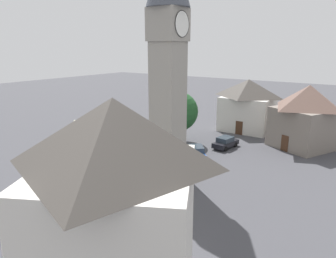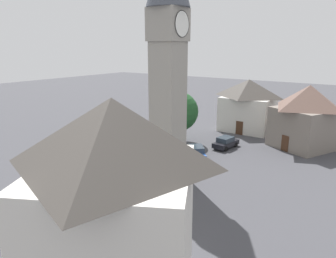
% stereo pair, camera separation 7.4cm
% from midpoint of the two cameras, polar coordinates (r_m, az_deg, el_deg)
% --- Properties ---
extents(ground_plane, '(200.00, 200.00, 0.00)m').
position_cam_midpoint_polar(ground_plane, '(32.44, 0.07, -8.93)').
color(ground_plane, '#424247').
extents(clock_tower, '(4.03, 4.03, 23.86)m').
position_cam_midpoint_polar(clock_tower, '(29.71, 0.07, 16.63)').
color(clock_tower, gray).
rests_on(clock_tower, ground).
extents(car_blue_kerb, '(4.35, 2.36, 1.53)m').
position_cam_midpoint_polar(car_blue_kerb, '(39.58, -4.62, -3.34)').
color(car_blue_kerb, gold).
rests_on(car_blue_kerb, ground).
extents(car_silver_kerb, '(4.32, 2.25, 1.53)m').
position_cam_midpoint_polar(car_silver_kerb, '(42.09, 10.59, -2.44)').
color(car_silver_kerb, black).
rests_on(car_silver_kerb, ground).
extents(car_red_corner, '(4.21, 1.98, 1.53)m').
position_cam_midpoint_polar(car_red_corner, '(35.61, -9.66, -5.62)').
color(car_red_corner, red).
rests_on(car_red_corner, ground).
extents(car_white_side, '(4.23, 3.97, 1.53)m').
position_cam_midpoint_polar(car_white_side, '(37.88, 5.27, -4.20)').
color(car_white_side, '#2D5BB7').
rests_on(car_white_side, ground).
extents(car_black_far, '(4.41, 3.55, 1.53)m').
position_cam_midpoint_polar(car_black_far, '(26.46, -3.42, -12.93)').
color(car_black_far, gold).
rests_on(car_black_far, ground).
extents(pedestrian, '(0.56, 0.25, 1.69)m').
position_cam_midpoint_polar(pedestrian, '(24.64, -14.33, -14.99)').
color(pedestrian, black).
rests_on(pedestrian, ground).
extents(tree, '(5.46, 5.46, 7.18)m').
position_cam_midpoint_polar(tree, '(42.99, 2.00, 3.22)').
color(tree, brown).
rests_on(tree, ground).
extents(building_shop_left, '(9.04, 8.98, 11.17)m').
position_cam_midpoint_polar(building_shop_left, '(14.23, -9.20, -16.63)').
color(building_shop_left, beige).
rests_on(building_shop_left, ground).
extents(building_terrace_right, '(10.15, 9.75, 8.34)m').
position_cam_midpoint_polar(building_terrace_right, '(44.92, 24.20, 2.21)').
color(building_terrace_right, slate).
rests_on(building_terrace_right, ground).
extents(building_corner_back, '(6.66, 8.22, 8.20)m').
position_cam_midpoint_polar(building_corner_back, '(51.02, 14.45, 4.33)').
color(building_corner_back, beige).
rests_on(building_corner_back, ground).
extents(lamp_post, '(0.36, 0.36, 5.52)m').
position_cam_midpoint_polar(lamp_post, '(35.02, -16.40, -1.41)').
color(lamp_post, black).
rests_on(lamp_post, ground).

